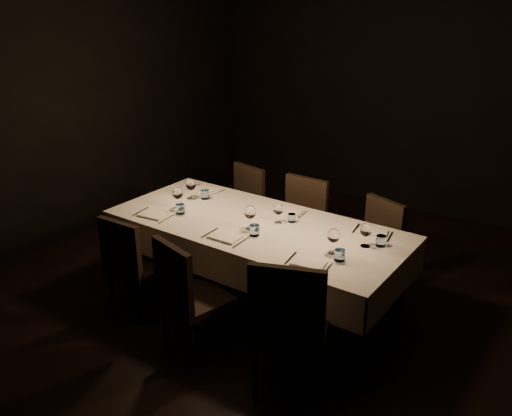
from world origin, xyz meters
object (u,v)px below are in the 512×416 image
Objects in this scene: dining_table at (256,232)px; chair_far_right at (375,243)px; chair_far_left at (242,204)px; chair_near_right at (289,321)px; chair_near_left at (131,261)px; chair_far_center at (300,222)px; chair_near_center at (187,292)px.

chair_far_right is at bearing 45.66° from dining_table.
chair_far_left is at bearing 132.57° from dining_table.
chair_near_right is 2.30m from chair_far_left.
chair_near_left is at bearing -135.75° from dining_table.
chair_near_left is 1.59m from chair_near_right.
dining_table is at bearing -36.36° from chair_far_left.
dining_table is 2.88× the size of chair_far_right.
chair_far_right is (0.75, 0.77, -0.20)m from dining_table.
chair_near_right is at bearing -60.51° from chair_far_center.
dining_table is at bearing -65.41° from chair_near_right.
chair_far_left reaches higher than chair_near_left.
chair_far_center is at bearing -158.34° from chair_far_right.
chair_near_right is (0.85, 0.06, 0.04)m from chair_near_center.
chair_near_right is at bearing -34.57° from chair_far_left.
chair_far_center reaches higher than chair_far_right.
chair_near_right is at bearing 175.56° from chair_near_left.
chair_far_right is (1.50, 1.50, -0.00)m from chair_near_left.
chair_near_center is at bearing -96.12° from chair_far_right.
chair_near_left is 2.12m from chair_far_right.
chair_near_right is 1.75m from chair_far_center.
chair_far_left is at bearing -91.00° from chair_near_left.
dining_table is at bearing -88.62° from chair_far_center.
chair_near_right reaches higher than chair_near_left.
chair_near_center is 0.91× the size of chair_near_right.
dining_table is 2.70× the size of chair_far_center.
chair_near_center is (-0.02, -0.86, -0.18)m from dining_table.
chair_near_left is 0.74m from chair_near_center.
chair_far_left is 0.77m from chair_far_center.
chair_near_center is 1.59m from chair_far_center.
dining_table is at bearing -115.22° from chair_far_right.
chair_far_left is at bearing -163.63° from chair_far_right.
chair_near_center is (0.73, -0.13, 0.02)m from chair_near_left.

